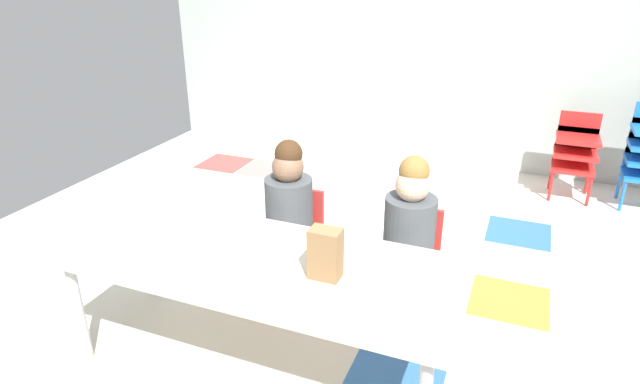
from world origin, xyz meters
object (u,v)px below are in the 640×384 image
seated_child_near_camera (290,205)px  kid_chair_red_stack (575,150)px  craft_table (261,267)px  donut_powdered_on_plate (244,268)px  seated_child_middle_seat (410,226)px  paper_bag_brown (325,254)px  paper_plate_near_edge (244,272)px

seated_child_near_camera → kid_chair_red_stack: bearing=54.2°
craft_table → donut_powdered_on_plate: 0.15m
seated_child_middle_seat → kid_chair_red_stack: (0.86, 2.12, -0.16)m
kid_chair_red_stack → donut_powdered_on_plate: kid_chair_red_stack is taller
kid_chair_red_stack → paper_bag_brown: 2.96m
donut_powdered_on_plate → seated_child_near_camera: bearing=99.9°
craft_table → seated_child_middle_seat: 0.80m
seated_child_near_camera → seated_child_middle_seat: 0.67m
craft_table → seated_child_middle_seat: bearing=48.0°
craft_table → kid_chair_red_stack: kid_chair_red_stack is taller
paper_plate_near_edge → donut_powdered_on_plate: donut_powdered_on_plate is taller
donut_powdered_on_plate → paper_plate_near_edge: bearing=0.0°
craft_table → paper_plate_near_edge: size_ratio=9.92×
donut_powdered_on_plate → craft_table: bearing=86.7°
craft_table → donut_powdered_on_plate: bearing=-93.3°
craft_table → donut_powdered_on_plate: donut_powdered_on_plate is taller
seated_child_near_camera → seated_child_middle_seat: same height
craft_table → paper_plate_near_edge: (-0.01, -0.13, 0.05)m
seated_child_middle_seat → donut_powdered_on_plate: size_ratio=7.83×
seated_child_near_camera → paper_plate_near_edge: bearing=-80.1°
craft_table → paper_bag_brown: bearing=-5.5°
craft_table → paper_bag_brown: 0.36m
seated_child_middle_seat → donut_powdered_on_plate: bearing=-126.8°
craft_table → seated_child_near_camera: seated_child_near_camera is taller
craft_table → seated_child_near_camera: size_ratio=1.95×
seated_child_near_camera → seated_child_middle_seat: bearing=0.0°
donut_powdered_on_plate → seated_child_middle_seat: bearing=53.2°
paper_bag_brown → kid_chair_red_stack: bearing=68.6°
paper_plate_near_edge → donut_powdered_on_plate: bearing=0.0°
craft_table → seated_child_middle_seat: (0.54, 0.59, 0.03)m
paper_bag_brown → paper_plate_near_edge: size_ratio=1.22×
seated_child_middle_seat → paper_bag_brown: seated_child_middle_seat is taller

